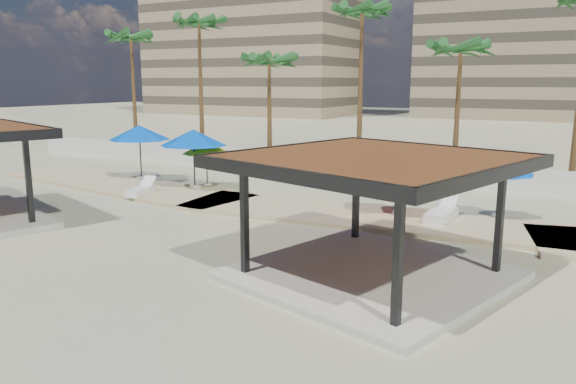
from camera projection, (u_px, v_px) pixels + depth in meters
name	position (u px, v px, depth m)	size (l,w,h in m)	color
ground	(225.00, 259.00, 17.60)	(200.00, 200.00, 0.00)	#CBBE86
promenade	(371.00, 214.00, 23.25)	(44.45, 7.97, 0.24)	#C6B284
boundary_wall	(390.00, 170.00, 31.26)	(56.00, 0.30, 1.20)	silver
building_west	(250.00, 21.00, 92.92)	(34.00, 16.00, 32.40)	#937F60
building_mid	(560.00, 18.00, 80.12)	(38.00, 16.00, 30.40)	#847259
pavilion_central	(373.00, 206.00, 15.48)	(8.58, 8.58, 3.52)	beige
umbrella_a	(139.00, 133.00, 30.65)	(3.63, 3.63, 2.94)	beige
umbrella_b	(206.00, 148.00, 28.64)	(2.68, 2.68, 2.27)	beige
umbrella_c	(400.00, 162.00, 22.33)	(2.94, 2.94, 2.47)	beige
umbrella_d	(500.00, 166.00, 21.94)	(3.36, 3.36, 2.35)	beige
umbrella_f	(193.00, 138.00, 27.81)	(4.10, 4.10, 2.95)	beige
lounger_a	(141.00, 190.00, 26.75)	(1.06, 2.05, 0.74)	white
lounger_b	(442.00, 214.00, 21.85)	(0.87, 2.44, 0.91)	white
palm_a	(131.00, 42.00, 41.61)	(3.00, 3.00, 9.50)	brown
palm_b	(199.00, 28.00, 38.98)	(3.00, 3.00, 10.33)	brown
palm_c	(269.00, 64.00, 36.14)	(3.00, 3.00, 7.62)	brown
palm_d	(362.00, 18.00, 33.50)	(3.00, 3.00, 10.43)	brown
palm_e	(461.00, 53.00, 30.68)	(3.00, 3.00, 8.07)	brown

